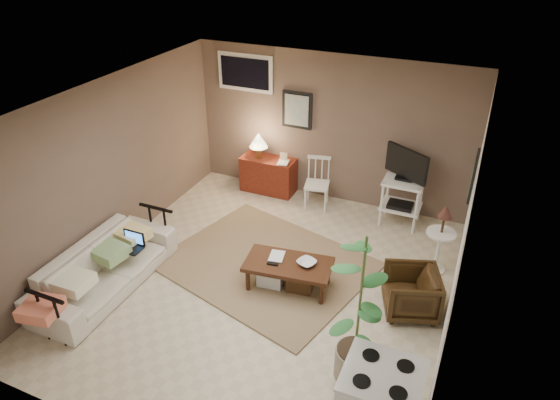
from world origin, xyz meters
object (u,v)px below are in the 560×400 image
at_px(red_console, 267,171).
at_px(side_table, 442,231).
at_px(tv_stand, 403,186).
at_px(spindle_chair, 317,185).
at_px(potted_plant, 360,306).
at_px(coffee_table, 288,273).
at_px(sofa, 103,262).
at_px(armchair, 411,291).

xyz_separation_m(red_console, side_table, (2.98, -1.13, 0.26)).
distance_m(tv_stand, side_table, 1.20).
bearing_deg(spindle_chair, potted_plant, -63.88).
xyz_separation_m(coffee_table, potted_plant, (1.16, -1.02, 0.71)).
height_order(coffee_table, sofa, sofa).
xyz_separation_m(sofa, potted_plant, (3.28, -0.12, 0.54)).
bearing_deg(side_table, armchair, -100.55).
bearing_deg(sofa, tv_stand, -46.03).
bearing_deg(spindle_chair, coffee_table, -80.15).
bearing_deg(tv_stand, armchair, -74.87).
xyz_separation_m(tv_stand, armchair, (0.52, -1.91, -0.35)).
height_order(tv_stand, potted_plant, potted_plant).
relative_size(sofa, potted_plant, 1.14).
bearing_deg(armchair, sofa, -92.58).
relative_size(spindle_chair, tv_stand, 0.67).
relative_size(sofa, red_console, 1.92).
bearing_deg(coffee_table, tv_stand, 64.76).
height_order(armchair, potted_plant, potted_plant).
relative_size(sofa, armchair, 3.24).
bearing_deg(spindle_chair, tv_stand, 0.27).
distance_m(coffee_table, sofa, 2.31).
bearing_deg(coffee_table, side_table, 33.54).
bearing_deg(side_table, sofa, -152.01).
xyz_separation_m(tv_stand, potted_plant, (0.18, -3.11, 0.28)).
xyz_separation_m(red_console, spindle_chair, (0.95, -0.16, 0.02)).
xyz_separation_m(sofa, side_table, (3.79, 2.01, 0.23)).
relative_size(coffee_table, sofa, 0.57).
height_order(sofa, spindle_chair, spindle_chair).
bearing_deg(side_table, spindle_chair, 154.55).
bearing_deg(potted_plant, sofa, 177.91).
distance_m(red_console, armchair, 3.49).
bearing_deg(spindle_chair, armchair, -45.69).
bearing_deg(spindle_chair, sofa, -120.46).
relative_size(tv_stand, potted_plant, 0.70).
xyz_separation_m(red_console, armchair, (2.81, -2.06, -0.05)).
distance_m(coffee_table, potted_plant, 1.70).
relative_size(red_console, side_table, 1.05).
bearing_deg(coffee_table, armchair, 6.55).
xyz_separation_m(sofa, tv_stand, (3.10, 2.99, 0.26)).
xyz_separation_m(tv_stand, side_table, (0.69, -0.98, -0.03)).
height_order(spindle_chair, armchair, spindle_chair).
bearing_deg(red_console, potted_plant, -52.88).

